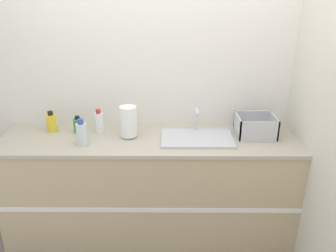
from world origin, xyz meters
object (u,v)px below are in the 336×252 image
Objects in this scene: sink at (197,137)px; bottle_yellow at (52,123)px; dish_rack at (255,128)px; bottle_clear at (82,134)px; bottle_green at (78,125)px; paper_towel_roll at (128,122)px; bottle_white_spray at (99,122)px.

sink is 3.20× the size of bottle_yellow.
sink reaches higher than dish_rack.
bottle_clear reaches higher than bottle_yellow.
sink is 4.00× the size of bottle_green.
paper_towel_roll is at bearing -11.59° from bottle_green.
dish_rack is (0.48, 0.07, 0.05)m from sink.
bottle_green is 0.68× the size of bottle_clear.
paper_towel_roll reaches higher than bottle_clear.
bottle_green is (-1.47, 0.07, -0.00)m from dish_rack.
bottle_clear is at bearing -156.22° from paper_towel_roll.
bottle_yellow is at bearing 170.60° from paper_towel_roll.
bottle_clear is (-0.34, -0.15, -0.04)m from paper_towel_roll.
bottle_white_spray is at bearing 176.56° from dish_rack.
sink is at bearing -4.60° from paper_towel_roll.
paper_towel_roll is 0.28m from bottle_white_spray.
bottle_clear is at bearing -172.71° from dish_rack.
sink is 0.49m from dish_rack.
bottle_white_spray reaches higher than bottle_green.
paper_towel_roll is at bearing -178.63° from dish_rack.
dish_rack is 1.47m from bottle_green.
paper_towel_roll is 0.84× the size of dish_rack.
bottle_clear is (-0.90, -0.11, 0.08)m from sink.
dish_rack is at bearing -2.88° from bottle_yellow.
bottle_green is 0.18m from bottle_white_spray.
bottle_white_spray is 1.12× the size of bottle_yellow.
paper_towel_roll reaches higher than bottle_yellow.
paper_towel_roll is 1.03m from dish_rack.
bottle_green is 0.80× the size of bottle_yellow.
sink is 2.87× the size of bottle_white_spray.
bottle_white_spray is at bearing 169.77° from sink.
bottle_white_spray is 0.40m from bottle_yellow.
sink reaches higher than bottle_yellow.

